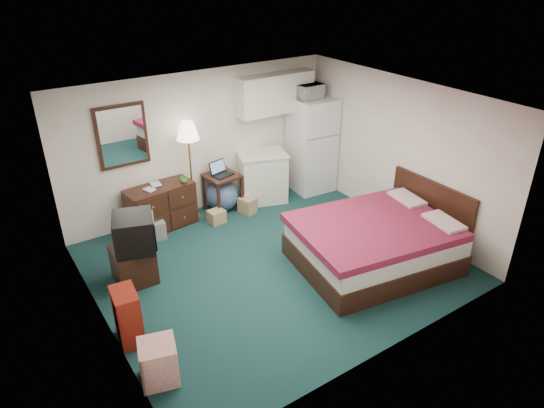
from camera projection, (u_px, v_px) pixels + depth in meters
floor at (272, 263)px, 7.36m from camera, size 5.00×4.50×0.01m
ceiling at (273, 101)px, 6.22m from camera, size 5.00×4.50×0.01m
walls at (272, 189)px, 6.79m from camera, size 5.01×4.51×2.50m
mirror at (122, 136)px, 7.58m from camera, size 0.80×0.06×1.00m
upper_cabinets at (275, 93)px, 8.72m from camera, size 1.50×0.35×0.70m
headboard at (430, 211)px, 7.70m from camera, size 0.06×1.56×1.00m
dresser at (161, 207)px, 8.19m from camera, size 1.17×0.64×0.76m
floor_lamp at (191, 172)px, 8.27m from camera, size 0.46×0.46×1.76m
desk at (223, 193)px, 8.73m from camera, size 0.61×0.61×0.70m
exercise_ball at (222, 195)px, 8.78m from camera, size 0.68×0.68×0.58m
kitchen_counter at (262, 177)px, 9.08m from camera, size 0.99×0.86×0.92m
fridge at (312, 145)px, 9.34m from camera, size 0.81×0.81×1.82m
bed at (374, 244)px, 7.20m from camera, size 2.45×2.05×0.71m
tv_stand at (133, 264)px, 6.88m from camera, size 0.54×0.59×0.53m
suitcase at (127, 316)px, 5.75m from camera, size 0.32×0.46×0.71m
retail_box at (159, 362)px, 5.25m from camera, size 0.49×0.49×0.49m
file_bin at (151, 230)px, 7.95m from camera, size 0.48×0.38×0.30m
cardboard_box_a at (216, 217)px, 8.43m from camera, size 0.30×0.26×0.23m
cardboard_box_b at (247, 205)px, 8.76m from camera, size 0.31×0.34×0.28m
laptop at (222, 169)px, 8.50m from camera, size 0.41×0.36×0.24m
crt_tv at (134, 233)px, 6.64m from camera, size 0.71×0.74×0.51m
microwave at (310, 90)px, 8.81m from camera, size 0.50×0.31×0.33m
book_a at (145, 186)px, 7.79m from camera, size 0.14×0.06×0.20m
book_b at (150, 180)px, 7.98m from camera, size 0.16×0.03×0.22m
mug at (184, 179)px, 8.12m from camera, size 0.14×0.12×0.13m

